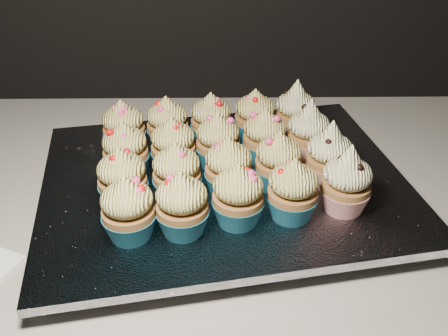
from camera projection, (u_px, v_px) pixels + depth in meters
The scene contains 23 objects.
worktop at pixel (287, 194), 0.76m from camera, with size 2.44×0.64×0.04m, color beige.
baking_tray at pixel (224, 191), 0.71m from camera, with size 0.46×0.35×0.02m, color black.
foil_lining at pixel (224, 181), 0.70m from camera, with size 0.50×0.39×0.01m, color silver.
cupcake_0 at pixel (128, 210), 0.57m from camera, with size 0.06×0.06×0.08m.
cupcake_1 at pixel (182, 206), 0.58m from camera, with size 0.06×0.06×0.08m.
cupcake_2 at pixel (238, 196), 0.59m from camera, with size 0.06×0.06×0.08m.
cupcake_3 at pixel (293, 191), 0.60m from camera, with size 0.06×0.06×0.08m.
cupcake_4 at pixel (346, 183), 0.62m from camera, with size 0.06×0.06×0.10m.
cupcake_5 at pixel (122, 179), 0.62m from camera, with size 0.06×0.06×0.08m.
cupcake_6 at pixel (177, 174), 0.64m from camera, with size 0.06×0.06×0.08m.
cupcake_7 at pixel (229, 168), 0.65m from camera, with size 0.06×0.06×0.08m.
cupcake_8 at pixel (278, 162), 0.66m from camera, with size 0.06×0.06×0.08m.
cupcake_9 at pixel (329, 156), 0.67m from camera, with size 0.06×0.06×0.10m.
cupcake_10 at pixel (125, 151), 0.68m from camera, with size 0.06×0.06×0.08m.
cupcake_11 at pixel (173, 147), 0.69m from camera, with size 0.06×0.06×0.08m.
cupcake_12 at pixel (218, 142), 0.70m from camera, with size 0.06×0.06×0.08m.
cupcake_13 at pixel (264, 137), 0.71m from camera, with size 0.06×0.06×0.08m.
cupcake_14 at pixel (308, 133), 0.72m from camera, with size 0.06×0.06×0.10m.
cupcake_15 at pixel (124, 128), 0.74m from camera, with size 0.06×0.06×0.08m.
cupcake_16 at pixel (168, 124), 0.75m from camera, with size 0.06×0.06×0.08m.
cupcake_17 at pixel (211, 121), 0.76m from camera, with size 0.06×0.06×0.08m.
cupcake_18 at pixel (255, 117), 0.77m from camera, with size 0.06×0.06×0.08m.
cupcake_19 at pixel (295, 112), 0.78m from camera, with size 0.06×0.06×0.10m.
Camera 1 is at (-0.10, 1.09, 1.32)m, focal length 40.00 mm.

